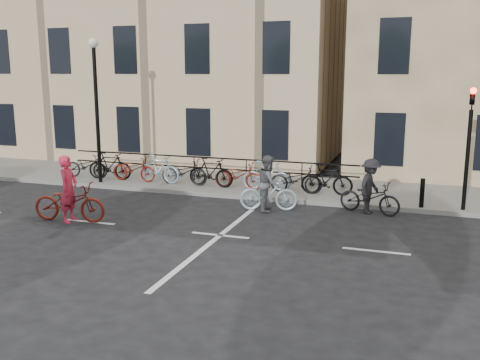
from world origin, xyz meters
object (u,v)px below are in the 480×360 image
(traffic_light, at_px, (469,134))
(cyclist_grey, at_px, (269,188))
(lamp_post, at_px, (96,93))
(cyclist_pink, at_px, (69,199))
(cyclist_dark, at_px, (370,192))

(traffic_light, height_order, cyclist_grey, traffic_light)
(traffic_light, bearing_deg, lamp_post, 179.73)
(lamp_post, bearing_deg, cyclist_grey, -12.03)
(lamp_post, height_order, cyclist_grey, lamp_post)
(lamp_post, distance_m, cyclist_pink, 5.66)
(lamp_post, distance_m, cyclist_dark, 10.42)
(lamp_post, height_order, cyclist_pink, lamp_post)
(cyclist_grey, bearing_deg, cyclist_dark, -90.53)
(cyclist_grey, distance_m, cyclist_dark, 3.07)
(lamp_post, bearing_deg, cyclist_dark, -4.75)
(lamp_post, relative_size, cyclist_dark, 2.64)
(traffic_light, relative_size, cyclist_dark, 1.95)
(cyclist_pink, bearing_deg, lamp_post, 15.54)
(cyclist_pink, relative_size, cyclist_dark, 1.12)
(traffic_light, distance_m, cyclist_grey, 6.13)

